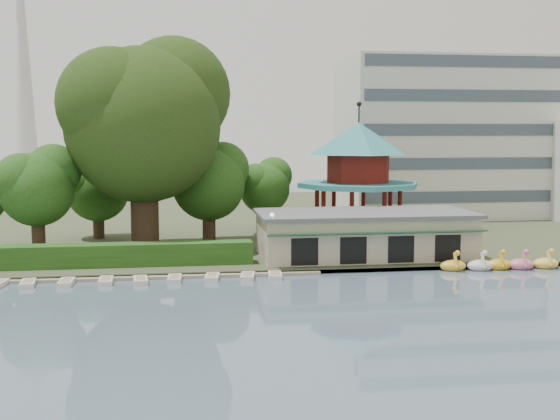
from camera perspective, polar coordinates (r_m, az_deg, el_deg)
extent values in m
plane|color=slate|center=(38.64, 0.95, -10.41)|extent=(220.00, 220.00, 0.00)
cube|color=#424930|center=(89.38, -4.43, -0.68)|extent=(220.00, 70.00, 0.40)
cube|color=gray|center=(55.25, -1.96, -5.12)|extent=(220.00, 0.60, 0.30)
cube|color=gray|center=(55.16, -14.48, -5.37)|extent=(34.00, 1.60, 0.24)
cube|color=#BBAC90|center=(61.31, 6.88, -2.07)|extent=(18.00, 8.00, 3.60)
cube|color=#595B5E|center=(61.05, 6.90, -0.26)|extent=(18.60, 8.60, 0.30)
cube|color=#194C2D|center=(57.10, 8.02, -1.90)|extent=(18.00, 1.59, 0.45)
cylinder|color=#BBAC90|center=(71.55, 6.32, -1.82)|extent=(10.40, 10.40, 1.20)
cylinder|color=teal|center=(71.03, 6.36, 2.05)|extent=(12.40, 12.40, 0.50)
cylinder|color=maroon|center=(70.92, 6.38, 3.38)|extent=(6.40, 6.40, 2.80)
cone|color=teal|center=(70.83, 6.41, 5.81)|extent=(10.00, 10.00, 3.20)
cylinder|color=black|center=(70.85, 6.44, 7.83)|extent=(0.16, 0.16, 1.80)
cube|color=silver|center=(93.69, 14.33, 5.72)|extent=(30.00, 14.00, 20.00)
cone|color=silver|center=(181.13, -20.21, 11.96)|extent=(6.00, 6.00, 60.00)
cube|color=#275319|center=(58.55, -17.10, -3.60)|extent=(30.00, 2.00, 1.80)
cylinder|color=black|center=(56.69, -0.65, -2.51)|extent=(0.12, 0.12, 4.00)
sphere|color=beige|center=(56.40, -0.65, -0.40)|extent=(0.36, 0.36, 0.36)
cylinder|color=#3A281C|center=(64.87, -10.96, 0.80)|extent=(2.52, 2.52, 9.17)
sphere|color=#253D12|center=(64.58, -11.09, 6.80)|extent=(14.01, 14.01, 14.01)
sphere|color=#253D12|center=(66.71, -8.62, 9.35)|extent=(10.51, 10.51, 10.51)
sphere|color=#253D12|center=(63.39, -13.42, 8.41)|extent=(9.81, 9.81, 9.81)
cylinder|color=#3A281C|center=(64.21, -19.05, -1.50)|extent=(1.15, 1.15, 4.69)
sphere|color=#275319|center=(63.85, -19.16, 1.59)|extent=(6.39, 6.39, 6.39)
sphere|color=#275319|center=(64.46, -17.93, 3.02)|extent=(4.79, 4.79, 4.79)
sphere|color=#275319|center=(63.38, -20.29, 2.37)|extent=(4.47, 4.47, 4.47)
cylinder|color=#3A281C|center=(69.09, -5.79, -0.70)|extent=(1.28, 1.28, 4.57)
sphere|color=#275319|center=(68.76, -5.83, 2.10)|extent=(7.12, 7.12, 7.12)
sphere|color=#275319|center=(69.81, -4.71, 3.38)|extent=(5.34, 5.34, 5.34)
sphere|color=#275319|center=(67.95, -6.86, 2.81)|extent=(4.98, 4.98, 4.98)
cylinder|color=#3A281C|center=(73.59, -1.26, -0.48)|extent=(0.95, 0.95, 3.94)
sphere|color=#275319|center=(73.30, -1.26, 1.78)|extent=(5.29, 5.29, 5.29)
sphere|color=#275319|center=(74.13, -0.53, 2.81)|extent=(3.97, 3.97, 3.97)
sphere|color=#275319|center=(72.61, -1.94, 2.35)|extent=(3.71, 3.71, 3.71)
cylinder|color=#3A281C|center=(73.48, -14.53, -0.71)|extent=(1.13, 1.13, 3.91)
sphere|color=#275319|center=(73.19, -14.60, 1.54)|extent=(6.25, 6.25, 6.25)
sphere|color=#275319|center=(73.91, -13.58, 2.59)|extent=(4.69, 4.69, 4.69)
sphere|color=#275319|center=(72.64, -15.52, 2.10)|extent=(4.38, 4.38, 4.38)
ellipsoid|color=gold|center=(58.61, 13.87, -4.44)|extent=(2.16, 1.44, 0.99)
cylinder|color=gold|center=(58.01, 14.09, -4.00)|extent=(0.26, 0.79, 1.29)
sphere|color=gold|center=(57.63, 14.22, -3.42)|extent=(0.44, 0.44, 0.44)
ellipsoid|color=silver|center=(59.25, 15.94, -4.38)|extent=(2.16, 1.44, 0.99)
cylinder|color=silver|center=(58.66, 16.18, -3.95)|extent=(0.26, 0.79, 1.29)
sphere|color=silver|center=(58.29, 16.32, -3.37)|extent=(0.44, 0.44, 0.44)
ellipsoid|color=gold|center=(60.05, 17.32, -4.28)|extent=(2.16, 1.44, 0.99)
cylinder|color=gold|center=(59.47, 17.57, -3.86)|extent=(0.26, 0.79, 1.29)
sphere|color=gold|center=(59.09, 17.72, -3.29)|extent=(0.44, 0.44, 0.44)
ellipsoid|color=#D46986|center=(60.73, 18.99, -4.22)|extent=(2.16, 1.44, 0.99)
cylinder|color=#D46986|center=(60.16, 19.25, -3.80)|extent=(0.26, 0.79, 1.29)
sphere|color=#D46986|center=(59.79, 19.40, -3.24)|extent=(0.44, 0.44, 0.44)
ellipsoid|color=#EEBF46|center=(61.84, 20.78, -4.11)|extent=(2.16, 1.44, 0.99)
cylinder|color=#EEBF46|center=(61.27, 21.05, -3.69)|extent=(0.26, 0.79, 1.29)
sphere|color=#EEBF46|center=(60.91, 21.21, -3.13)|extent=(0.44, 0.44, 0.44)
cube|color=silver|center=(54.45, -19.81, -5.64)|extent=(1.23, 2.39, 0.36)
cube|color=silver|center=(53.96, -16.98, -5.64)|extent=(1.02, 2.31, 0.36)
cube|color=silver|center=(53.71, -13.96, -5.61)|extent=(1.07, 2.33, 0.36)
cube|color=silver|center=(53.36, -11.27, -5.62)|extent=(1.22, 2.39, 0.36)
cube|color=silver|center=(53.44, -8.56, -5.55)|extent=(1.11, 2.35, 0.36)
cube|color=silver|center=(53.65, -5.53, -5.46)|extent=(1.29, 2.41, 0.36)
cube|color=silver|center=(53.79, -2.65, -5.41)|extent=(1.36, 2.43, 0.36)
cube|color=silver|center=(54.10, -0.40, -5.33)|extent=(1.20, 2.38, 0.36)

